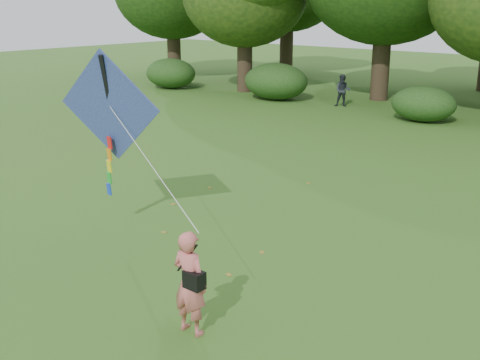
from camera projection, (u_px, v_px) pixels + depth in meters
The scene contains 6 objects.
ground at pixel (212, 310), 9.62m from camera, with size 100.00×100.00×0.00m, color #265114.
man_kite_flyer at pixel (190, 283), 8.76m from camera, with size 0.59×0.38×1.60m, color #D76865.
bystander_left at pixel (343, 91), 27.85m from camera, with size 0.72×0.56×1.49m, color #242931.
crossbody_bag at pixel (194, 279), 8.63m from camera, with size 0.43×0.20×0.67m.
flying_kite at pixel (110, 108), 12.22m from camera, with size 5.56×2.37×3.13m.
fallen_leaves at pixel (371, 223), 13.35m from camera, with size 10.33×9.57×0.01m.
Camera 1 is at (5.88, -6.32, 4.75)m, focal length 45.00 mm.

